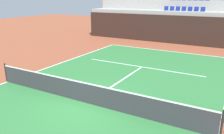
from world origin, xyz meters
The scene contains 11 objects.
ground_plane centered at (0.00, 0.00, 0.00)m, with size 80.00×80.00×0.00m, color brown.
court_surface centered at (0.00, 0.00, 0.01)m, with size 11.00×24.00×0.01m, color #2D7238.
baseline_far centered at (0.00, 11.95, 0.01)m, with size 11.00×0.10×0.00m, color white.
sideline_left centered at (-5.45, 0.00, 0.01)m, with size 0.10×24.00×0.00m, color white.
service_line_far centered at (0.00, 6.40, 0.01)m, with size 8.26×0.10×0.00m, color white.
centre_service_line centered at (0.00, 3.20, 0.01)m, with size 0.10×6.40×0.00m, color white.
back_wall centered at (0.00, 15.67, 1.40)m, with size 20.90×0.30×2.80m, color black.
stands_tier_lower centered at (0.00, 17.02, 1.59)m, with size 20.90×2.40×3.17m, color #9E9E99.
stands_tier_upper centered at (0.00, 19.42, 2.08)m, with size 20.90×2.40×4.17m, color #9E9E99.
seating_row_lower centered at (0.00, 17.11, 3.30)m, with size 4.14×0.44×0.44m.
tennis_net centered at (0.00, 0.00, 0.51)m, with size 11.08×0.08×1.07m.
Camera 1 is at (5.69, -7.69, 4.62)m, focal length 37.16 mm.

